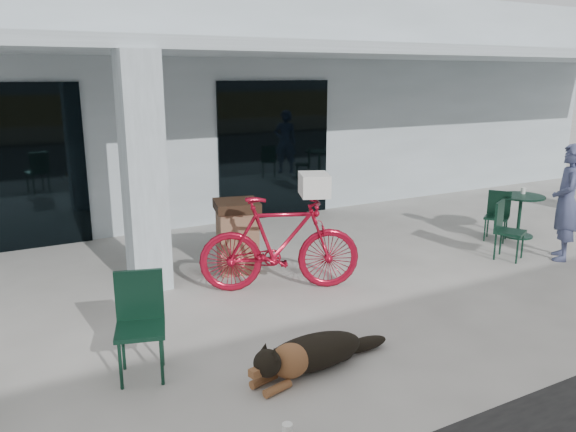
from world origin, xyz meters
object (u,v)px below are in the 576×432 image
bicycle (280,244)px  dog (314,350)px  cafe_table_far (519,216)px  cafe_chair_far_b (497,217)px  cafe_chair_far_a (510,231)px  cafe_chair_near (140,328)px  trash_receptacle (237,236)px  person (567,202)px

bicycle → dog: bearing=-177.3°
cafe_table_far → cafe_chair_far_b: bearing=177.2°
cafe_chair_far_b → bicycle: bearing=-120.4°
dog → cafe_chair_far_a: size_ratio=1.37×
cafe_chair_near → trash_receptacle: size_ratio=0.96×
cafe_chair_far_a → dog: bearing=171.6°
cafe_chair_near → trash_receptacle: (2.01, 2.34, 0.02)m
cafe_chair_near → cafe_table_far: bearing=29.0°
cafe_chair_far_a → person: bearing=-53.7°
dog → person: bearing=-1.4°
cafe_chair_near → dog: bearing=-7.6°
dog → cafe_chair_far_b: cafe_chair_far_b is taller
dog → cafe_chair_far_a: (4.44, 1.46, 0.25)m
cafe_table_far → trash_receptacle: (-5.11, 0.75, 0.15)m
bicycle → cafe_chair_far_a: (3.74, -0.58, -0.19)m
cafe_chair_near → person: bearing=20.0°
cafe_chair_near → cafe_chair_far_a: bearing=24.0°
bicycle → cafe_table_far: bicycle is taller
cafe_table_far → trash_receptacle: trash_receptacle is taller
person → trash_receptacle: 5.07m
cafe_table_far → person: person is taller
dog → person: (5.18, 1.08, 0.70)m
cafe_chair_far_a → person: person is taller
dog → cafe_chair_near: cafe_chair_near is taller
person → trash_receptacle: size_ratio=1.72×
cafe_chair_near → cafe_chair_far_b: (6.58, 1.61, -0.08)m
cafe_chair_far_a → cafe_chair_far_b: (0.64, 0.82, -0.03)m
cafe_table_far → bicycle: bearing=-177.5°
dog → cafe_table_far: cafe_table_far is taller
trash_receptacle → person: bearing=-22.4°
cafe_chair_far_a → trash_receptacle: 4.22m
cafe_chair_far_a → cafe_chair_far_b: bearing=25.7°
person → cafe_table_far: bearing=-152.7°
cafe_table_far → cafe_chair_far_a: (-1.18, -0.80, 0.08)m
cafe_table_far → person: 1.37m
bicycle → person: (4.48, -0.96, 0.27)m
dog → person: person is taller
bicycle → cafe_chair_near: 2.60m
cafe_chair_near → person: 6.71m
cafe_chair_near → cafe_chair_far_b: 6.78m
dog → cafe_chair_far_b: 5.57m
bicycle → person: size_ratio=1.18×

